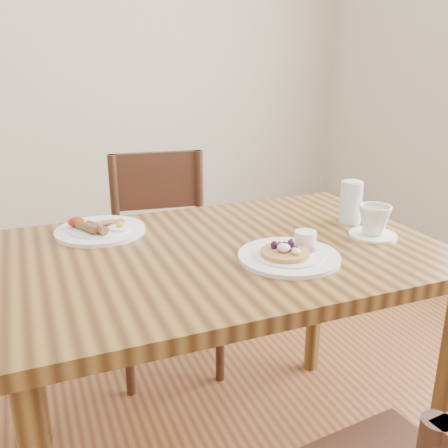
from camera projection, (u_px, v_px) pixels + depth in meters
name	position (u px, v px, depth m)	size (l,w,h in m)	color
dining_table	(224.00, 280.00, 1.43)	(1.20, 0.80, 0.75)	brown
chair_far	(164.00, 251.00, 2.06)	(0.47, 0.47, 0.88)	#401F17
pancake_plate	(290.00, 253.00, 1.32)	(0.27, 0.27, 0.06)	white
breakfast_plate	(99.00, 229.00, 1.51)	(0.27, 0.27, 0.04)	white
teacup_saucer	(374.00, 222.00, 1.47)	(0.14, 0.14, 0.10)	white
water_glass	(351.00, 202.00, 1.59)	(0.07, 0.07, 0.13)	silver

